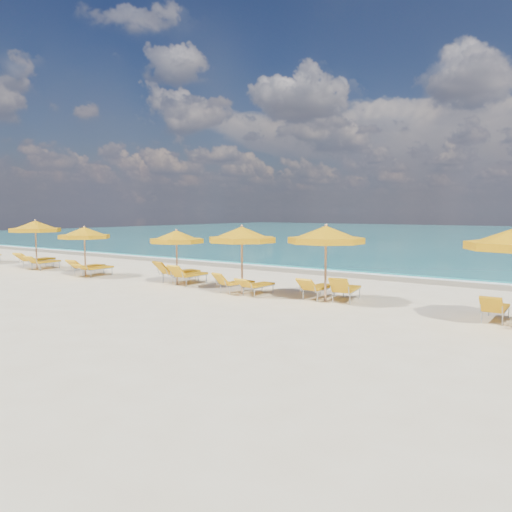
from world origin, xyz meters
The scene contains 21 objects.
ground_plane centered at (0.00, 0.00, 0.00)m, with size 120.00×120.00×0.00m, color beige.
ocean centered at (0.00, 48.00, 0.00)m, with size 120.00×80.00×0.30m, color #157377.
wet_sand_band centered at (0.00, 7.40, 0.00)m, with size 120.00×2.60×0.01m, color tan.
foam_line centered at (0.00, 8.20, 0.00)m, with size 120.00×1.20×0.03m, color white.
whitecap_near centered at (-6.00, 17.00, 0.00)m, with size 14.00×0.36×0.05m, color white.
umbrella_1 centered at (-12.47, 0.27, 2.09)m, with size 3.16×3.16×2.45m.
umbrella_2 centered at (-8.07, -0.09, 1.89)m, with size 2.77×2.77×2.22m.
umbrella_3 centered at (-3.04, 0.46, 1.85)m, with size 2.65×2.65×2.17m.
umbrella_4 centered at (0.39, 0.12, 2.04)m, with size 3.06×3.06×2.39m.
umbrella_5 centered at (3.36, 0.57, 2.10)m, with size 3.15×3.15×2.46m.
lounger_1_left centered at (-12.91, 0.60, 0.25)m, with size 0.95×2.12×0.86m.
lounger_1_right centered at (-11.98, 0.43, 0.22)m, with size 0.83×1.84×0.75m.
lounger_2_left centered at (-8.43, 0.35, 0.22)m, with size 0.86×1.89×0.78m.
lounger_2_right centered at (-7.69, 0.22, 0.22)m, with size 0.70×1.88×0.66m.
lounger_3_left centered at (-3.44, 1.03, 0.24)m, with size 0.99×2.00×0.93m.
lounger_3_right centered at (-2.61, 0.75, 0.23)m, with size 0.69×1.82×0.87m.
lounger_4_left centered at (-0.01, 0.29, 0.20)m, with size 0.85×1.65×0.78m.
lounger_4_right centered at (0.90, 0.33, 0.20)m, with size 0.61×1.65×0.67m.
lounger_5_left centered at (2.94, 0.90, 0.22)m, with size 0.60×1.75×0.78m.
lounger_5_right centered at (3.89, 1.00, 0.23)m, with size 0.89×1.84×0.87m.
lounger_6_left centered at (8.32, 0.57, 0.20)m, with size 0.59×1.59×0.78m.
Camera 1 is at (10.62, -13.50, 2.86)m, focal length 35.00 mm.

